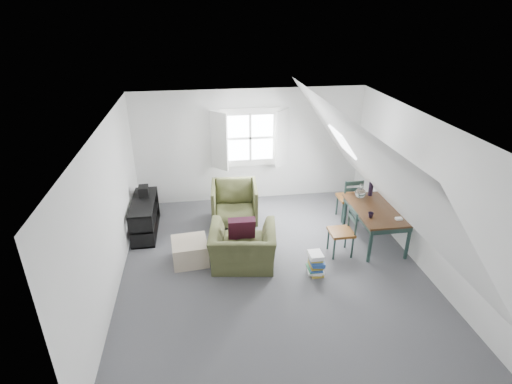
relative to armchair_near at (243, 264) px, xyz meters
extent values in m
plane|color=#4A4B4F|center=(0.48, -0.14, 0.00)|extent=(5.50, 5.50, 0.00)
plane|color=white|center=(0.48, -0.14, 2.50)|extent=(5.50, 5.50, 0.00)
plane|color=silver|center=(0.48, 2.61, 1.25)|extent=(5.00, 0.00, 5.00)
plane|color=silver|center=(0.48, -2.89, 1.25)|extent=(5.00, 0.00, 5.00)
plane|color=silver|center=(-2.02, -0.14, 1.25)|extent=(0.00, 5.50, 5.50)
plane|color=silver|center=(2.98, -0.14, 1.25)|extent=(0.00, 5.50, 5.50)
plane|color=white|center=(-1.07, -0.14, 1.78)|extent=(3.19, 5.50, 4.48)
plane|color=white|center=(2.03, -0.14, 1.78)|extent=(3.19, 5.50, 4.48)
cube|color=white|center=(0.48, 2.59, 1.45)|extent=(1.30, 0.04, 1.30)
cube|color=white|center=(-0.20, 2.43, 1.45)|extent=(0.35, 0.35, 1.25)
cube|color=white|center=(1.16, 2.43, 1.45)|extent=(0.35, 0.35, 1.25)
cube|color=white|center=(0.48, 2.58, 1.45)|extent=(1.00, 0.02, 1.00)
cube|color=white|center=(0.48, 2.56, 1.45)|extent=(1.08, 0.04, 0.05)
cube|color=white|center=(0.48, 2.56, 1.45)|extent=(0.05, 0.04, 1.08)
cube|color=white|center=(2.03, 1.16, 1.75)|extent=(0.35, 0.75, 0.47)
imported|color=#404324|center=(0.00, 0.00, 0.00)|extent=(1.22, 1.11, 0.71)
imported|color=#404324|center=(0.01, 1.52, 0.00)|extent=(0.97, 0.99, 0.84)
cube|color=#3A1021|center=(0.00, 0.15, 0.62)|extent=(0.46, 0.28, 0.47)
cube|color=tan|center=(-0.90, 0.24, 0.20)|extent=(0.65, 0.65, 0.40)
cube|color=#321E10|center=(2.51, 0.39, 0.68)|extent=(0.84, 1.40, 0.04)
cube|color=#1F342F|center=(2.51, 0.39, 0.60)|extent=(0.74, 1.30, 0.11)
cylinder|color=#1F342F|center=(2.17, -0.23, 0.33)|extent=(0.07, 0.07, 0.66)
cylinder|color=#1F342F|center=(2.86, -0.23, 0.33)|extent=(0.07, 0.07, 0.66)
cylinder|color=#1F342F|center=(2.17, 1.02, 0.33)|extent=(0.07, 0.07, 0.66)
cylinder|color=#1F342F|center=(2.86, 1.02, 0.33)|extent=(0.07, 0.07, 0.66)
sphere|color=silver|center=(2.36, 0.84, 0.81)|extent=(0.20, 0.20, 0.20)
cylinder|color=silver|center=(2.36, 0.84, 0.94)|extent=(0.06, 0.06, 0.11)
cylinder|color=black|center=(2.61, 0.94, 0.83)|extent=(0.09, 0.09, 0.27)
cylinder|color=#3F2D1E|center=(2.61, 0.94, 1.13)|extent=(0.03, 0.06, 0.49)
cylinder|color=#3F2D1E|center=(2.63, 0.96, 1.13)|extent=(0.05, 0.07, 0.49)
cylinder|color=#3F2D1E|center=(2.60, 0.93, 1.13)|extent=(0.06, 0.08, 0.48)
imported|color=black|center=(2.26, 0.09, 0.70)|extent=(0.13, 0.13, 0.09)
cube|color=white|center=(2.71, -0.06, 0.72)|extent=(0.11, 0.08, 0.04)
cube|color=brown|center=(2.36, 1.34, 0.47)|extent=(0.44, 0.44, 0.05)
cylinder|color=#1F342F|center=(2.53, 1.52, 0.22)|extent=(0.04, 0.04, 0.45)
cylinder|color=#1F342F|center=(2.53, 1.17, 0.22)|extent=(0.04, 0.04, 0.45)
cylinder|color=#1F342F|center=(2.18, 1.52, 0.22)|extent=(0.04, 0.04, 0.45)
cylinder|color=#1F342F|center=(2.18, 1.17, 0.22)|extent=(0.04, 0.04, 0.45)
cylinder|color=#1F342F|center=(2.53, 1.15, 0.69)|extent=(0.04, 0.04, 0.47)
cylinder|color=#1F342F|center=(2.18, 1.15, 0.69)|extent=(0.04, 0.04, 0.47)
cube|color=#1F342F|center=(2.36, 1.15, 0.88)|extent=(0.35, 0.03, 0.08)
cube|color=#1F342F|center=(2.36, 1.15, 0.75)|extent=(0.35, 0.03, 0.06)
cube|color=brown|center=(1.76, 0.10, 0.44)|extent=(0.41, 0.41, 0.05)
cylinder|color=#1F342F|center=(1.59, 0.26, 0.21)|extent=(0.04, 0.04, 0.42)
cylinder|color=#1F342F|center=(1.92, 0.26, 0.21)|extent=(0.04, 0.04, 0.42)
cylinder|color=#1F342F|center=(1.59, -0.07, 0.21)|extent=(0.04, 0.04, 0.42)
cylinder|color=#1F342F|center=(1.92, -0.07, 0.21)|extent=(0.04, 0.04, 0.42)
cylinder|color=#1F342F|center=(1.94, 0.26, 0.65)|extent=(0.04, 0.04, 0.44)
cylinder|color=#1F342F|center=(1.94, -0.07, 0.65)|extent=(0.04, 0.04, 0.44)
cube|color=#1F342F|center=(1.94, 0.10, 0.83)|extent=(0.03, 0.33, 0.08)
cube|color=#1F342F|center=(1.94, 0.10, 0.70)|extent=(0.03, 0.33, 0.06)
cube|color=black|center=(-1.76, 1.40, 0.02)|extent=(0.43, 1.30, 0.03)
cube|color=black|center=(-1.76, 1.40, 0.33)|extent=(0.43, 1.30, 0.03)
cube|color=black|center=(-1.76, 1.40, 0.65)|extent=(0.43, 1.30, 0.03)
cube|color=black|center=(-1.76, 0.77, 0.33)|extent=(0.43, 0.03, 0.65)
cube|color=black|center=(-1.76, 2.03, 0.33)|extent=(0.43, 0.03, 0.65)
cube|color=#264C99|center=(-1.76, 1.02, 0.14)|extent=(0.20, 0.22, 0.24)
cube|color=red|center=(-1.76, 1.51, 0.14)|extent=(0.20, 0.26, 0.24)
cube|color=white|center=(-1.76, 1.18, 0.46)|extent=(0.20, 0.24, 0.22)
cube|color=black|center=(-1.76, 1.65, 0.75)|extent=(0.19, 0.26, 0.20)
cube|color=#B29933|center=(1.18, -0.43, 0.02)|extent=(0.21, 0.27, 0.03)
cube|color=white|center=(1.15, -0.41, 0.05)|extent=(0.26, 0.30, 0.03)
cube|color=white|center=(1.18, -0.43, 0.08)|extent=(0.22, 0.29, 0.03)
cube|color=#337F4C|center=(1.13, -0.43, 0.11)|extent=(0.22, 0.27, 0.03)
cube|color=#264C99|center=(1.16, -0.45, 0.14)|extent=(0.24, 0.31, 0.02)
cube|color=#B29933|center=(1.16, -0.43, 0.16)|extent=(0.21, 0.27, 0.02)
cube|color=#B29933|center=(1.16, -0.41, 0.19)|extent=(0.24, 0.30, 0.03)
cube|color=#264C99|center=(1.19, -0.45, 0.23)|extent=(0.24, 0.31, 0.04)
cube|color=#264C99|center=(1.17, -0.45, 0.26)|extent=(0.24, 0.30, 0.03)
cube|color=#B29933|center=(1.16, -0.40, 0.30)|extent=(0.22, 0.28, 0.03)
cube|color=white|center=(1.15, -0.41, 0.33)|extent=(0.22, 0.26, 0.04)
cube|color=white|center=(1.15, -0.40, 0.37)|extent=(0.22, 0.27, 0.03)
camera|label=1|loc=(-0.61, -5.67, 4.07)|focal=28.00mm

